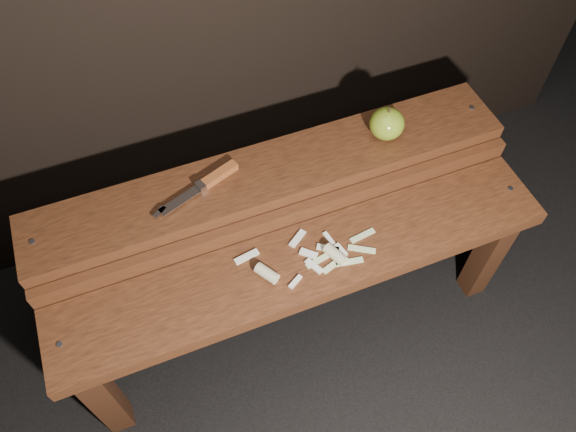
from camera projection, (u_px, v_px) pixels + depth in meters
name	position (u px, v px, depth m)	size (l,w,h in m)	color
ground	(295.00, 317.00, 1.67)	(60.00, 60.00, 0.00)	black
bench_front_tier	(307.00, 277.00, 1.34)	(1.20, 0.20, 0.42)	#341A0D
bench_rear_tier	(273.00, 192.00, 1.41)	(1.20, 0.21, 0.50)	#341A0D
apple	(387.00, 124.00, 1.38)	(0.09, 0.09, 0.09)	olive
knife	(210.00, 181.00, 1.31)	(0.23, 0.10, 0.02)	brown
apple_scraps	(308.00, 260.00, 1.29)	(0.34, 0.14, 0.03)	beige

